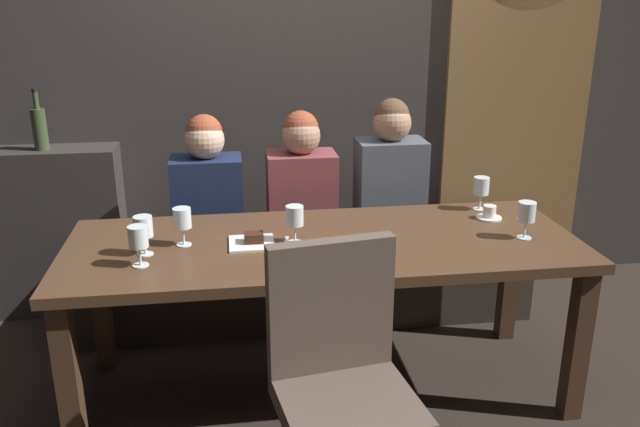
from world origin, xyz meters
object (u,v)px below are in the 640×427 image
Objects in this scene: wine_glass_far_left at (527,213)px; dessert_plate at (252,241)px; dining_table at (324,259)px; banquette_bench at (305,281)px; wine_glass_near_left at (481,187)px; diner_far_end at (390,176)px; wine_bottle_pale_label at (40,127)px; fork_on_table at (285,244)px; wine_glass_end_right at (143,228)px; wine_glass_end_left at (138,239)px; wine_glass_center_back at (182,219)px; diner_bearded at (301,184)px; wine_glass_center_front at (295,218)px; diner_redhead at (207,189)px; chair_near_side at (341,369)px; espresso_cup at (489,213)px.

dessert_plate is (-1.17, 0.10, -0.10)m from wine_glass_far_left.
dining_table is 0.82m from banquette_bench.
banquette_bench is 15.24× the size of wine_glass_near_left.
diner_far_end is 4.13× the size of dessert_plate.
wine_bottle_pale_label is at bearing 143.70° from dining_table.
wine_glass_end_right is at bearing -165.60° from fork_on_table.
wine_bottle_pale_label is (-1.38, 1.01, 0.42)m from dining_table.
fork_on_table is (0.58, 0.14, -0.11)m from wine_glass_end_left.
banquette_bench is at bearing 154.52° from wine_glass_near_left.
wine_glass_center_back is 1.00× the size of wine_glass_end_left.
dining_table is 3.00× the size of diner_bearded.
wine_glass_far_left is 1.18m from dessert_plate.
wine_glass_center_back reaches higher than fork_on_table.
wine_glass_center_front is (0.62, 0.05, -0.00)m from wine_glass_end_right.
diner_bearded is at bearing -179.47° from diner_far_end.
wine_glass_near_left is 1.00× the size of wine_glass_end_right.
diner_redhead is (-0.51, 0.67, 0.14)m from dining_table.
wine_glass_center_back is at bearing 125.85° from chair_near_side.
fork_on_table is at bearing -64.20° from diner_redhead.
diner_bearded is 1.04m from wine_glass_end_right.
chair_near_side is at bearing -70.56° from dessert_plate.
espresso_cup reaches higher than fork_on_table.
wine_glass_center_front is 1.37× the size of espresso_cup.
fork_on_table is at bearing -172.17° from dining_table.
espresso_cup is (-0.05, 0.27, -0.09)m from wine_glass_far_left.
banquette_bench is 7.67× the size of wine_bottle_pale_label.
wine_glass_center_front is (0.47, -0.04, -0.00)m from wine_glass_center_back.
wine_glass_center_back is at bearing -131.61° from banquette_bench.
fork_on_table is (-0.17, -0.72, 0.51)m from banquette_bench.
dessert_plate is (1.07, -1.01, -0.32)m from wine_bottle_pale_label.
diner_redhead is at bearing -178.75° from diner_bearded.
diner_far_end is at bearing 117.43° from wine_glass_far_left.
wine_glass_near_left is at bearing 30.05° from fork_on_table.
diner_redhead is 0.49m from diner_bearded.
wine_glass_end_left is at bearing -93.36° from wine_glass_end_right.
diner_redhead is 4.44× the size of wine_glass_end_right.
espresso_cup reaches higher than dessert_plate.
diner_far_end reaches higher than wine_glass_center_front.
diner_bearded reaches higher than fork_on_table.
wine_glass_center_front is at bearing 174.99° from wine_glass_far_left.
wine_glass_center_front is 0.12m from fork_on_table.
wine_glass_center_front is at bearing -161.56° from wine_glass_near_left.
chair_near_side is 1.34× the size of diner_bearded.
wine_bottle_pale_label is (-0.87, 0.34, 0.28)m from diner_redhead.
dining_table is 0.90m from wine_glass_far_left.
dining_table reaches higher than banquette_bench.
wine_glass_far_left is 0.41m from wine_glass_near_left.
wine_glass_end_left is (-0.75, -0.17, 0.20)m from dining_table.
wine_glass_end_left is 1.60m from espresso_cup.
chair_near_side is at bearing -93.98° from dining_table.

